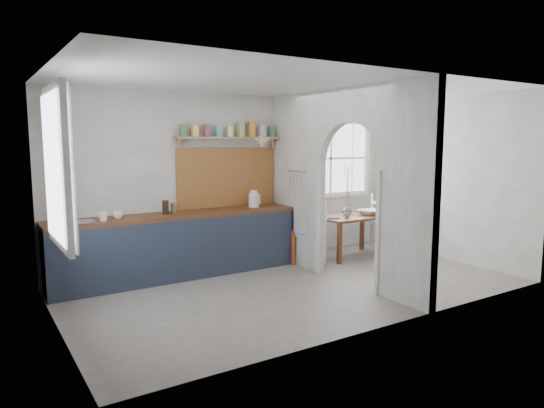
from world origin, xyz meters
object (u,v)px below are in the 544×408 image
chair_right (388,223)px  dining_table (351,236)px  vase (347,210)px  kettle (254,199)px  chair_left (306,232)px

chair_right → dining_table: bearing=107.4°
dining_table → chair_right: chair_right is taller
dining_table → vase: vase is taller
kettle → vase: kettle is taller
kettle → vase: size_ratio=1.53×
chair_left → chair_right: bearing=81.7°
dining_table → chair_left: 0.92m
dining_table → vase: size_ratio=6.50×
chair_right → kettle: 2.51m
chair_left → vase: size_ratio=5.93×
vase → kettle: bearing=171.3°
chair_left → chair_right: (1.68, -0.08, -0.00)m
chair_left → chair_right: size_ratio=1.00×
dining_table → kettle: bearing=168.7°
kettle → chair_left: bearing=-40.6°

